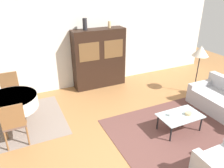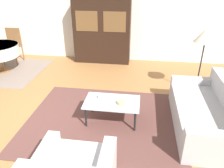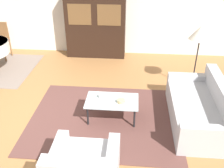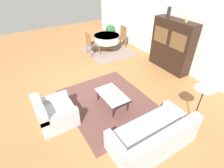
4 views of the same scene
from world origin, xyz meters
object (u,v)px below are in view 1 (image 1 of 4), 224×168
object	(u,v)px
cup	(171,114)
vase_short	(109,25)
floor_lamp	(201,53)
coffee_table	(180,117)
display_cabinet	(99,58)
bowl	(188,113)
dining_chair_near	(14,122)
dining_table	(12,103)
vase_tall	(85,24)
dining_chair_far	(10,89)

from	to	relation	value
cup	vase_short	size ratio (longest dim) A/B	0.47
floor_lamp	cup	xyz separation A→B (m)	(-1.92, -1.23, -0.83)
coffee_table	cup	xyz separation A→B (m)	(-0.21, 0.07, 0.08)
display_cabinet	floor_lamp	size ratio (longest dim) A/B	1.25
bowl	display_cabinet	bearing A→B (deg)	106.07
floor_lamp	dining_chair_near	bearing A→B (deg)	-176.98
dining_chair_near	vase_short	xyz separation A→B (m)	(3.00, 1.99, 1.36)
dining_chair_near	vase_short	distance (m)	3.85
coffee_table	bowl	world-z (taller)	bowl
floor_lamp	cup	size ratio (longest dim) A/B	15.71
dining_table	cup	bearing A→B (deg)	-29.20
display_cabinet	vase_tall	bearing A→B (deg)	179.87
display_cabinet	cup	xyz separation A→B (m)	(0.50, -2.95, -0.47)
dining_chair_far	coffee_table	bearing A→B (deg)	141.95
coffee_table	dining_chair_far	bearing A→B (deg)	141.95
dining_chair_near	bowl	size ratio (longest dim) A/B	6.75
floor_lamp	vase_tall	xyz separation A→B (m)	(-2.83, 1.72, 0.73)
display_cabinet	floor_lamp	distance (m)	3.00
coffee_table	display_cabinet	bearing A→B (deg)	103.29
dining_chair_near	vase_tall	bearing A→B (deg)	41.73
vase_tall	vase_short	distance (m)	0.77
floor_lamp	vase_short	world-z (taller)	vase_short
dining_chair_near	vase_short	world-z (taller)	vase_short
floor_lamp	bowl	bearing A→B (deg)	-138.66
dining_table	display_cabinet	bearing A→B (deg)	24.30
display_cabinet	dining_chair_far	distance (m)	2.69
dining_table	floor_lamp	world-z (taller)	floor_lamp
cup	dining_chair_near	bearing A→B (deg)	163.05
coffee_table	vase_tall	xyz separation A→B (m)	(-1.12, 3.02, 1.63)
coffee_table	dining_chair_far	xyz separation A→B (m)	(-3.35, 2.63, 0.20)
vase_tall	display_cabinet	bearing A→B (deg)	-0.13
bowl	vase_short	bearing A→B (deg)	99.73
vase_short	bowl	bearing A→B (deg)	-80.27
coffee_table	display_cabinet	distance (m)	3.15
dining_table	bowl	world-z (taller)	dining_table
dining_table	floor_lamp	distance (m)	5.14
dining_table	vase_short	distance (m)	3.50
vase_short	dining_chair_near	bearing A→B (deg)	-146.42
cup	dining_chair_far	bearing A→B (deg)	140.89
floor_lamp	bowl	size ratio (longest dim) A/B	9.99
dining_table	dining_chair_near	size ratio (longest dim) A/B	1.17
cup	floor_lamp	bearing A→B (deg)	32.48
coffee_table	cup	world-z (taller)	cup
dining_chair_far	cup	bearing A→B (deg)	140.89
coffee_table	dining_chair_far	world-z (taller)	dining_chair_far
cup	bowl	distance (m)	0.41
display_cabinet	vase_short	bearing A→B (deg)	0.15
dining_chair_near	vase_tall	size ratio (longest dim) A/B	2.97
dining_table	dining_chair_near	distance (m)	0.80
floor_lamp	vase_tall	world-z (taller)	vase_tall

